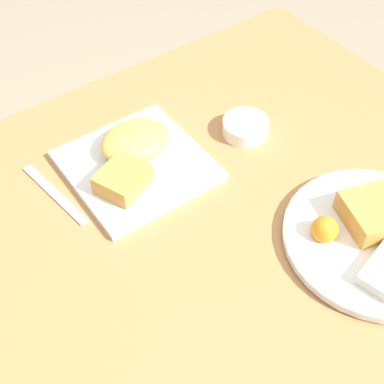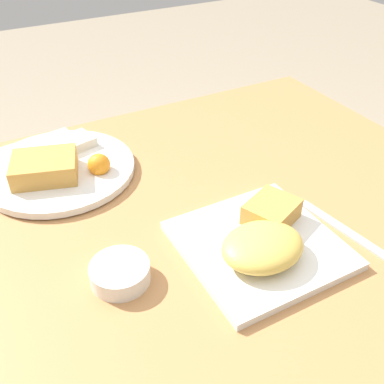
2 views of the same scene
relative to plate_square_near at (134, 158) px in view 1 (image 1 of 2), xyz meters
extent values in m
plane|color=gray|center=(-0.05, 0.15, -0.78)|extent=(8.00, 8.00, 0.00)
cube|color=#B27A47|center=(-0.05, 0.15, -0.04)|extent=(1.09, 0.82, 0.04)
cylinder|color=olive|center=(-0.53, -0.21, -0.42)|extent=(0.05, 0.05, 0.72)
cube|color=silver|center=(-0.22, 0.40, -0.02)|extent=(0.20, 0.31, 0.00)
cube|color=white|center=(0.00, 0.01, -0.01)|extent=(0.24, 0.24, 0.01)
ellipsoid|color=#E5BC51|center=(-0.02, -0.02, 0.01)|extent=(0.13, 0.11, 0.04)
cube|color=gold|center=(0.05, 0.04, 0.01)|extent=(0.10, 0.10, 0.04)
cylinder|color=white|center=(-0.23, 0.37, -0.01)|extent=(0.30, 0.30, 0.01)
cube|color=gold|center=(-0.25, 0.35, 0.02)|extent=(0.14, 0.13, 0.04)
sphere|color=orange|center=(-0.16, 0.32, 0.01)|extent=(0.04, 0.04, 0.04)
cylinder|color=white|center=(-0.22, 0.05, -0.01)|extent=(0.09, 0.09, 0.03)
cylinder|color=beige|center=(-0.22, 0.05, 0.01)|extent=(0.07, 0.07, 0.00)
cube|color=silver|center=(0.15, -0.02, -0.02)|extent=(0.04, 0.18, 0.00)
camera|label=1|loc=(0.31, 0.62, 0.69)|focal=50.00mm
camera|label=2|loc=(-0.35, -0.41, 0.48)|focal=42.00mm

